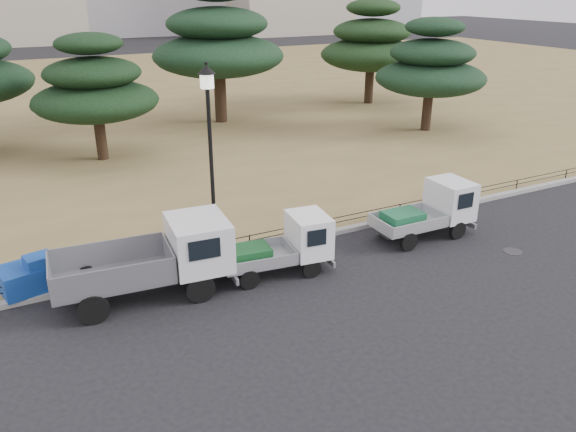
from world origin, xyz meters
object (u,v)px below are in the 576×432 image
street_lamp (210,131)px  tarp_pile (30,275)px  truck_large (154,257)px  truck_kei_rear (430,210)px  truck_kei_front (284,246)px

street_lamp → tarp_pile: 6.38m
truck_large → truck_kei_rear: size_ratio=1.38×
truck_large → truck_kei_front: (3.72, -0.43, -0.29)m
truck_large → street_lamp: size_ratio=0.84×
truck_kei_rear → street_lamp: (-7.01, 1.82, 3.13)m
truck_kei_rear → tarp_pile: bearing=171.5°
truck_kei_front → street_lamp: 3.98m
truck_kei_rear → street_lamp: 7.89m
street_lamp → truck_large: bearing=-147.2°
truck_kei_front → tarp_pile: truck_kei_front is taller
truck_large → truck_kei_front: bearing=-1.8°
tarp_pile → truck_large: bearing=-28.2°
truck_large → tarp_pile: bearing=156.5°
truck_kei_rear → truck_large: bearing=178.5°
street_lamp → tarp_pile: size_ratio=3.35×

